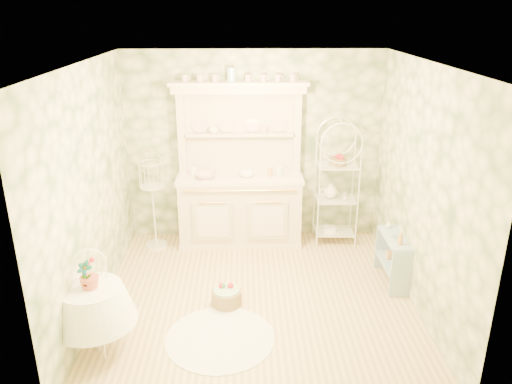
{
  "coord_description": "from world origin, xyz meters",
  "views": [
    {
      "loc": [
        -0.14,
        -5.07,
        3.23
      ],
      "look_at": [
        0.0,
        0.5,
        1.15
      ],
      "focal_mm": 35.0,
      "sensor_mm": 36.0,
      "label": 1
    }
  ],
  "objects_px": {
    "cafe_chair": "(88,313)",
    "floor_basket": "(226,295)",
    "kitchen_dresser": "(240,167)",
    "side_shelf": "(392,261)",
    "birdcage_stand": "(153,200)",
    "bakers_rack": "(336,186)",
    "round_table": "(94,316)"
  },
  "relations": [
    {
      "from": "bakers_rack",
      "to": "floor_basket",
      "type": "distance_m",
      "value": 2.35
    },
    {
      "from": "side_shelf",
      "to": "cafe_chair",
      "type": "height_order",
      "value": "cafe_chair"
    },
    {
      "from": "bakers_rack",
      "to": "side_shelf",
      "type": "distance_m",
      "value": 1.41
    },
    {
      "from": "side_shelf",
      "to": "round_table",
      "type": "height_order",
      "value": "round_table"
    },
    {
      "from": "cafe_chair",
      "to": "kitchen_dresser",
      "type": "bearing_deg",
      "value": 34.34
    },
    {
      "from": "bakers_rack",
      "to": "birdcage_stand",
      "type": "xyz_separation_m",
      "value": [
        -2.57,
        -0.13,
        -0.13
      ]
    },
    {
      "from": "bakers_rack",
      "to": "side_shelf",
      "type": "height_order",
      "value": "bakers_rack"
    },
    {
      "from": "kitchen_dresser",
      "to": "birdcage_stand",
      "type": "height_order",
      "value": "kitchen_dresser"
    },
    {
      "from": "kitchen_dresser",
      "to": "cafe_chair",
      "type": "height_order",
      "value": "kitchen_dresser"
    },
    {
      "from": "kitchen_dresser",
      "to": "bakers_rack",
      "type": "bearing_deg",
      "value": -0.07
    },
    {
      "from": "side_shelf",
      "to": "cafe_chair",
      "type": "xyz_separation_m",
      "value": [
        -3.36,
        -1.22,
        0.13
      ]
    },
    {
      "from": "round_table",
      "to": "floor_basket",
      "type": "relative_size",
      "value": 2.05
    },
    {
      "from": "side_shelf",
      "to": "birdcage_stand",
      "type": "bearing_deg",
      "value": 157.09
    },
    {
      "from": "birdcage_stand",
      "to": "floor_basket",
      "type": "relative_size",
      "value": 3.75
    },
    {
      "from": "bakers_rack",
      "to": "floor_basket",
      "type": "xyz_separation_m",
      "value": [
        -1.52,
        -1.65,
        -0.72
      ]
    },
    {
      "from": "cafe_chair",
      "to": "birdcage_stand",
      "type": "xyz_separation_m",
      "value": [
        0.27,
        2.27,
        0.31
      ]
    },
    {
      "from": "kitchen_dresser",
      "to": "floor_basket",
      "type": "bearing_deg",
      "value": -95.38
    },
    {
      "from": "side_shelf",
      "to": "floor_basket",
      "type": "relative_size",
      "value": 1.7
    },
    {
      "from": "cafe_chair",
      "to": "floor_basket",
      "type": "bearing_deg",
      "value": 5.5
    },
    {
      "from": "kitchen_dresser",
      "to": "floor_basket",
      "type": "distance_m",
      "value": 1.94
    },
    {
      "from": "kitchen_dresser",
      "to": "floor_basket",
      "type": "relative_size",
      "value": 6.0
    },
    {
      "from": "kitchen_dresser",
      "to": "birdcage_stand",
      "type": "bearing_deg",
      "value": -173.82
    },
    {
      "from": "bakers_rack",
      "to": "floor_basket",
      "type": "bearing_deg",
      "value": -130.41
    },
    {
      "from": "bakers_rack",
      "to": "cafe_chair",
      "type": "height_order",
      "value": "bakers_rack"
    },
    {
      "from": "bakers_rack",
      "to": "round_table",
      "type": "xyz_separation_m",
      "value": [
        -2.78,
        -2.42,
        -0.46
      ]
    },
    {
      "from": "birdcage_stand",
      "to": "round_table",
      "type": "bearing_deg",
      "value": -95.28
    },
    {
      "from": "kitchen_dresser",
      "to": "side_shelf",
      "type": "relative_size",
      "value": 3.52
    },
    {
      "from": "side_shelf",
      "to": "round_table",
      "type": "relative_size",
      "value": 0.83
    },
    {
      "from": "bakers_rack",
      "to": "round_table",
      "type": "bearing_deg",
      "value": -136.71
    },
    {
      "from": "bakers_rack",
      "to": "birdcage_stand",
      "type": "relative_size",
      "value": 1.18
    },
    {
      "from": "kitchen_dresser",
      "to": "cafe_chair",
      "type": "distance_m",
      "value": 2.91
    },
    {
      "from": "kitchen_dresser",
      "to": "birdcage_stand",
      "type": "distance_m",
      "value": 1.29
    }
  ]
}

